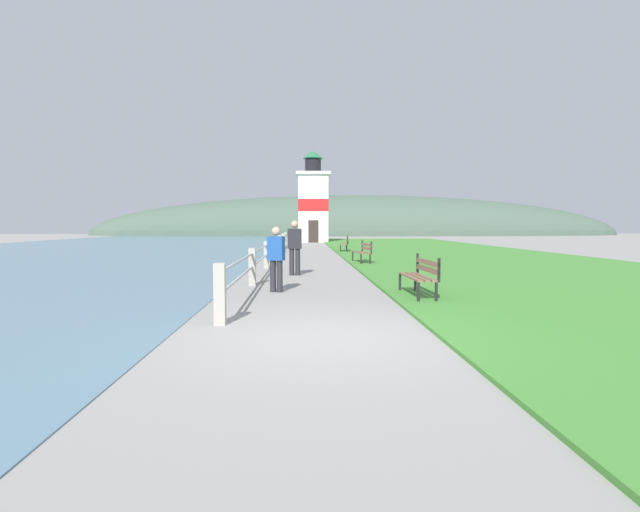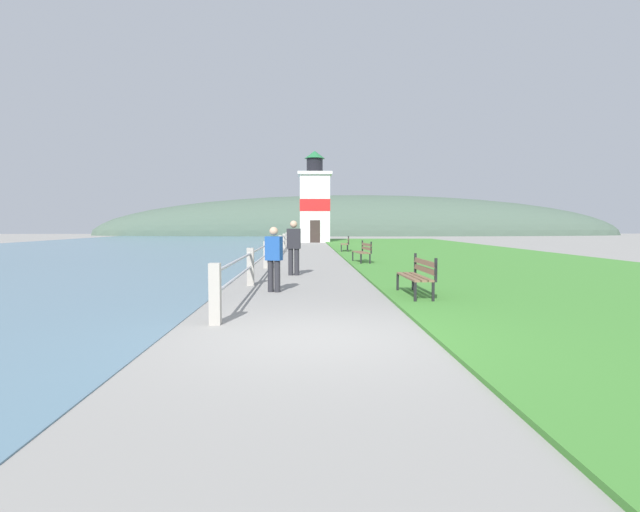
# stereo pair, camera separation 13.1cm
# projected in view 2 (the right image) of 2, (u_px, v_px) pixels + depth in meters

# --- Properties ---
(ground_plane) EXTENTS (160.00, 160.00, 0.00)m
(ground_plane) POSITION_uv_depth(u_px,v_px,m) (314.00, 338.00, 7.14)
(ground_plane) COLOR gray
(grass_verge) EXTENTS (12.00, 57.02, 0.06)m
(grass_verge) POSITION_uv_depth(u_px,v_px,m) (453.00, 255.00, 26.32)
(grass_verge) COLOR #428433
(grass_verge) RESTS_ON ground_plane
(water_strip) EXTENTS (24.00, 91.24, 0.01)m
(water_strip) POSITION_uv_depth(u_px,v_px,m) (33.00, 256.00, 25.68)
(water_strip) COLOR slate
(water_strip) RESTS_ON ground_plane
(seawall_railing) EXTENTS (0.18, 31.49, 1.00)m
(seawall_railing) POSITION_uv_depth(u_px,v_px,m) (275.00, 246.00, 23.67)
(seawall_railing) COLOR #A8A399
(seawall_railing) RESTS_ON ground_plane
(park_bench_near) EXTENTS (0.51, 1.79, 0.94)m
(park_bench_near) POSITION_uv_depth(u_px,v_px,m) (418.00, 274.00, 10.98)
(park_bench_near) COLOR brown
(park_bench_near) RESTS_ON ground_plane
(park_bench_midway) EXTENTS (0.65, 1.68, 0.94)m
(park_bench_midway) POSITION_uv_depth(u_px,v_px,m) (363.00, 251.00, 20.64)
(park_bench_midway) COLOR brown
(park_bench_midway) RESTS_ON ground_plane
(park_bench_far) EXTENTS (0.57, 1.65, 0.94)m
(park_bench_far) POSITION_uv_depth(u_px,v_px,m) (346.00, 243.00, 29.28)
(park_bench_far) COLOR brown
(park_bench_far) RESTS_ON ground_plane
(lighthouse) EXTENTS (3.09, 3.09, 8.33)m
(lighthouse) POSITION_uv_depth(u_px,v_px,m) (315.00, 203.00, 45.76)
(lighthouse) COLOR white
(lighthouse) RESTS_ON ground_plane
(person_strolling) EXTENTS (0.43, 0.32, 1.57)m
(person_strolling) POSITION_uv_depth(u_px,v_px,m) (274.00, 257.00, 11.93)
(person_strolling) COLOR #28282D
(person_strolling) RESTS_ON ground_plane
(person_by_railing) EXTENTS (0.44, 0.26, 1.74)m
(person_by_railing) POSITION_uv_depth(u_px,v_px,m) (294.00, 246.00, 15.86)
(person_by_railing) COLOR #28282D
(person_by_railing) RESTS_ON ground_plane
(distant_hillside) EXTENTS (80.00, 16.00, 12.00)m
(distant_hillside) POSITION_uv_depth(u_px,v_px,m) (359.00, 235.00, 75.22)
(distant_hillside) COLOR #475B4C
(distant_hillside) RESTS_ON ground_plane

